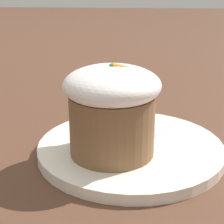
# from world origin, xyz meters

# --- Properties ---
(ground_plane) EXTENTS (4.00, 4.00, 0.00)m
(ground_plane) POSITION_xyz_m (0.00, 0.00, 0.00)
(ground_plane) COLOR #513323
(dessert_plate) EXTENTS (0.21, 0.21, 0.01)m
(dessert_plate) POSITION_xyz_m (0.00, 0.00, 0.01)
(dessert_plate) COLOR white
(dessert_plate) RESTS_ON ground_plane
(carrot_cake) EXTENTS (0.10, 0.10, 0.10)m
(carrot_cake) POSITION_xyz_m (-0.02, -0.02, 0.06)
(carrot_cake) COLOR brown
(carrot_cake) RESTS_ON dessert_plate
(spoon) EXTENTS (0.09, 0.13, 0.01)m
(spoon) POSITION_xyz_m (0.01, -0.01, 0.02)
(spoon) COLOR silver
(spoon) RESTS_ON dessert_plate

